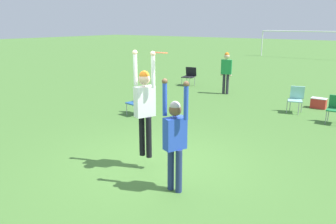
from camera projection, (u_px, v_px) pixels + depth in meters
ground_plane at (158, 164)px, 7.16m from camera, size 120.00×120.00×0.00m
person_jumping at (145, 102)px, 6.64m from camera, size 0.56×0.45×2.21m
person_defending at (175, 134)px, 5.76m from camera, size 0.55×0.44×2.07m
frisbee at (161, 53)px, 6.08m from camera, size 0.24×0.24×0.03m
camping_chair_1 at (189, 75)px, 16.12m from camera, size 0.63×0.67×0.89m
camping_chair_2 at (138, 99)px, 10.97m from camera, size 0.58×0.62×0.91m
camping_chair_3 at (296, 97)px, 11.23m from camera, size 0.58×0.62×0.91m
camping_chair_4 at (336, 107)px, 9.99m from camera, size 0.46×0.50×0.87m
person_spectator_near at (226, 69)px, 14.03m from camera, size 0.53×0.30×1.79m
cooler_box at (319, 103)px, 11.85m from camera, size 0.52×0.31×0.38m
soccer_goal at (301, 37)px, 28.71m from camera, size 7.10×0.10×2.35m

